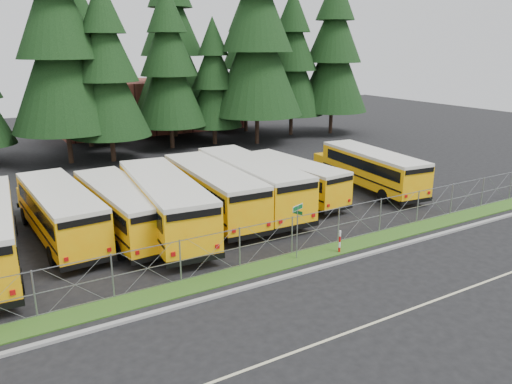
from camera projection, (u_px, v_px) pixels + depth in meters
ground at (296, 244)px, 26.59m from camera, size 120.00×120.00×0.00m
curb at (333, 264)px, 24.02m from camera, size 50.00×0.25×0.12m
grass_verge at (316, 254)px, 25.18m from camera, size 50.00×1.40×0.06m
road_lane_line at (411, 309)px, 19.99m from camera, size 50.00×0.12×0.01m
chainlink_fence at (308, 232)px, 25.48m from camera, size 44.00×0.10×2.00m
brick_building at (150, 105)px, 61.65m from camera, size 22.00×10.00×6.00m
bus_1 at (59, 214)px, 26.72m from camera, size 3.30×11.45×2.97m
bus_2 at (120, 210)px, 27.40m from camera, size 3.18×11.26×2.92m
bus_3 at (163, 205)px, 27.73m from camera, size 4.15×12.64×3.25m
bus_4 at (210, 192)px, 30.39m from camera, size 3.42×12.03×3.12m
bus_5 at (248, 185)px, 31.76m from camera, size 3.37×12.50×3.25m
bus_6 at (290, 180)px, 33.95m from camera, size 3.25×10.45×2.70m
bus_east at (369, 170)px, 36.14m from camera, size 3.71×11.23×2.89m
street_sign at (297, 220)px, 24.09m from camera, size 0.79×0.52×2.81m
striped_bollard at (340, 242)px, 25.25m from camera, size 0.11×0.11×1.20m
conifer_3 at (59, 47)px, 41.84m from camera, size 9.03×9.03×19.97m
conifer_4 at (107, 72)px, 43.16m from camera, size 7.12×7.12×15.75m
conifer_5 at (169, 68)px, 48.90m from camera, size 7.25×7.25×16.02m
conifer_6 at (214, 82)px, 51.33m from camera, size 5.85×5.85×12.94m
conifer_7 at (257, 42)px, 50.54m from camera, size 9.47×9.47×20.95m
conifer_8 at (292, 63)px, 56.41m from camera, size 7.38×7.38×16.32m
conifer_9 at (334, 54)px, 57.11m from camera, size 8.22×8.22×18.19m
conifer_11 at (84, 66)px, 49.61m from camera, size 7.34×7.34×16.24m
conifer_12 at (172, 47)px, 54.79m from camera, size 8.99×8.99×19.89m
conifer_13 at (245, 62)px, 58.90m from camera, size 7.44×7.44×16.46m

